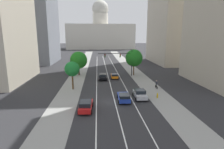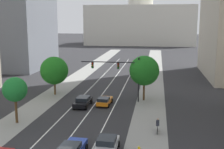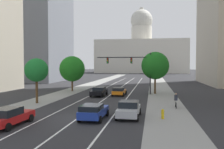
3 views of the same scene
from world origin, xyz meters
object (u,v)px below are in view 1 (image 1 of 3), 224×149
car_red (86,105)px  street_tree_near_right (134,58)px  street_tree_near_left (79,60)px  car_silver (140,94)px  cyclist (156,84)px  fire_hydrant (157,95)px  street_tree_mid_left (72,69)px  car_orange (115,76)px  car_blue (124,97)px  car_black (103,77)px  traffic_signal_mast (121,58)px  capitol_building (101,34)px

car_red → street_tree_near_right: 27.41m
street_tree_near_left → car_silver: bearing=-58.8°
car_red → car_silver: 10.40m
car_silver → cyclist: bearing=-38.5°
cyclist → fire_hydrant: bearing=166.1°
street_tree_near_right → street_tree_mid_left: street_tree_near_right is taller
car_red → fire_hydrant: car_red is taller
car_orange → street_tree_near_left: bearing=64.1°
fire_hydrant → street_tree_near_right: size_ratio=0.13×
car_blue → car_red: size_ratio=0.90×
fire_hydrant → car_orange: bearing=111.3°
car_silver → fire_hydrant: car_silver is taller
car_blue → car_black: (-3.07, 16.24, -0.01)m
car_orange → car_silver: bearing=-166.9°
traffic_signal_mast → fire_hydrant: (4.19, -18.55, -4.45)m
capitol_building → street_tree_near_right: capitol_building is taller
car_blue → car_orange: car_blue is taller
car_orange → street_tree_near_left: size_ratio=0.63×
street_tree_near_right → street_tree_mid_left: bearing=-139.5°
car_black → cyclist: 14.16m
car_silver → street_tree_near_left: (-12.65, 20.90, 3.40)m
car_black → street_tree_near_left: bearing=48.0°
car_black → traffic_signal_mast: bearing=-53.7°
traffic_signal_mast → cyclist: bearing=-64.7°
car_red → street_tree_near_left: size_ratio=0.73×
car_orange → car_black: size_ratio=0.88×
car_blue → cyclist: size_ratio=2.52×
car_red → street_tree_near_left: bearing=10.0°
car_orange → traffic_signal_mast: traffic_signal_mast is taller
car_silver → traffic_signal_mast: size_ratio=0.48×
car_orange → traffic_signal_mast: size_ratio=0.45×
car_orange → street_tree_mid_left: (-9.49, -9.20, 3.55)m
car_red → car_black: 19.86m
car_orange → cyclist: (7.95, -9.89, 0.15)m
car_red → car_black: bearing=-6.5°
street_tree_mid_left → car_orange: bearing=44.1°
fire_hydrant → cyclist: bearing=74.0°
capitol_building → street_tree_near_right: size_ratio=7.52×
car_blue → fire_hydrant: (6.21, 1.29, -0.30)m
car_blue → car_silver: 3.39m
capitol_building → fire_hydrant: (7.74, -128.94, -11.72)m
cyclist → capitol_building: bearing=6.5°
car_blue → cyclist: (7.94, 7.34, 0.08)m
fire_hydrant → street_tree_near_left: street_tree_near_left is taller
car_black → street_tree_mid_left: bearing=143.0°
car_silver → street_tree_mid_left: 14.62m
car_red → street_tree_near_right: size_ratio=0.67×
street_tree_near_right → street_tree_near_left: (-15.28, 1.31, -0.62)m
car_silver → street_tree_near_left: size_ratio=0.67×
car_orange → street_tree_mid_left: 13.69m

